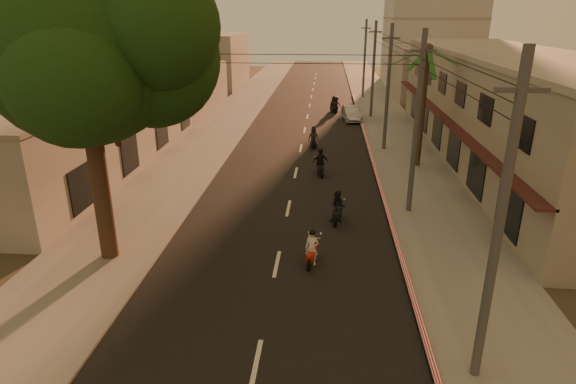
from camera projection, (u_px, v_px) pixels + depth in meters
name	position (u px, v px, depth m)	size (l,w,h in m)	color
ground	(271.00, 291.00, 17.76)	(160.00, 160.00, 0.00)	#383023
road	(301.00, 148.00, 36.44)	(10.00, 140.00, 0.02)	black
sidewalk_right	(401.00, 150.00, 35.86)	(5.00, 140.00, 0.12)	slate
sidewalk_left	(204.00, 146.00, 36.98)	(5.00, 140.00, 0.12)	slate
curb_stripe	(375.00, 169.00, 31.36)	(0.20, 60.00, 0.20)	red
shophouse_row	(507.00, 108.00, 32.26)	(8.80, 34.20, 7.30)	gray
left_building	(80.00, 129.00, 30.97)	(8.20, 24.20, 5.20)	#9F9B90
broadleaf_tree	(93.00, 47.00, 17.30)	(9.60, 8.70, 12.10)	black
palm_tree	(428.00, 56.00, 29.61)	(5.00, 5.00, 8.20)	black
utility_poles	(390.00, 60.00, 33.70)	(1.20, 48.26, 9.00)	#38383A
filler_right	(429.00, 72.00, 57.70)	(8.00, 14.00, 6.00)	#9F9B90
filler_left_near	(174.00, 89.00, 49.80)	(8.00, 14.00, 4.40)	#9F9B90
filler_left_far	(212.00, 61.00, 66.16)	(8.00, 14.00, 7.00)	#9F9B90
scooter_red	(312.00, 249.00, 19.37)	(0.73, 1.61, 1.59)	black
scooter_mid_a	(338.00, 207.00, 23.29)	(1.03, 1.73, 1.72)	black
scooter_mid_b	(320.00, 163.00, 30.10)	(1.14, 1.83, 1.81)	black
scooter_far_a	(313.00, 138.00, 36.29)	(0.86, 1.72, 1.69)	black
scooter_far_b	(336.00, 105.00, 49.68)	(1.10, 1.62, 1.59)	black
parked_car	(352.00, 114.00, 45.61)	(1.89, 4.27, 1.36)	#A3A7AC
scooter_far_c	(333.00, 105.00, 49.18)	(1.10, 1.70, 1.73)	black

